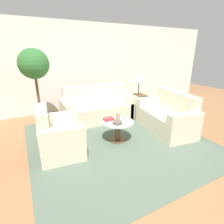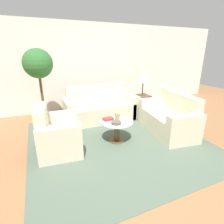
# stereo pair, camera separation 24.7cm
# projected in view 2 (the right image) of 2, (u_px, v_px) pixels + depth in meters

# --- Properties ---
(ground_plane) EXTENTS (14.00, 14.00, 0.00)m
(ground_plane) POSITION_uv_depth(u_px,v_px,m) (135.00, 152.00, 3.24)
(ground_plane) COLOR #8E603D
(wall_back) EXTENTS (10.00, 0.06, 2.60)m
(wall_back) POSITION_uv_depth(u_px,v_px,m) (87.00, 67.00, 5.47)
(wall_back) COLOR white
(wall_back) RESTS_ON ground_plane
(rug) EXTENTS (3.45, 3.43, 0.01)m
(rug) POSITION_uv_depth(u_px,v_px,m) (117.00, 140.00, 3.68)
(rug) COLOR #4C5B4C
(rug) RESTS_ON ground_plane
(sofa_main) EXTENTS (1.91, 0.79, 0.92)m
(sofa_main) POSITION_uv_depth(u_px,v_px,m) (101.00, 108.00, 4.75)
(sofa_main) COLOR beige
(sofa_main) RESTS_ON ground_plane
(armchair) EXTENTS (0.82, 1.01, 0.88)m
(armchair) POSITION_uv_depth(u_px,v_px,m) (56.00, 136.00, 3.21)
(armchair) COLOR beige
(armchair) RESTS_ON ground_plane
(loveseat) EXTENTS (0.95, 1.58, 0.90)m
(loveseat) POSITION_uv_depth(u_px,v_px,m) (169.00, 119.00, 4.01)
(loveseat) COLOR beige
(loveseat) RESTS_ON ground_plane
(coffee_table) EXTENTS (0.65, 0.65, 0.42)m
(coffee_table) POSITION_uv_depth(u_px,v_px,m) (117.00, 128.00, 3.59)
(coffee_table) COLOR brown
(coffee_table) RESTS_ON ground_plane
(side_table) EXTENTS (0.41, 0.41, 0.56)m
(side_table) POSITION_uv_depth(u_px,v_px,m) (142.00, 104.00, 5.17)
(side_table) COLOR brown
(side_table) RESTS_ON ground_plane
(table_lamp) EXTENTS (0.36, 0.36, 0.59)m
(table_lamp) POSITION_uv_depth(u_px,v_px,m) (143.00, 79.00, 4.92)
(table_lamp) COLOR brown
(table_lamp) RESTS_ON side_table
(potted_plant) EXTENTS (0.68, 0.68, 1.85)m
(potted_plant) POSITION_uv_depth(u_px,v_px,m) (39.00, 69.00, 4.10)
(potted_plant) COLOR #3D3833
(potted_plant) RESTS_ON ground_plane
(vase) EXTENTS (0.10, 0.10, 0.18)m
(vase) POSITION_uv_depth(u_px,v_px,m) (117.00, 117.00, 3.53)
(vase) COLOR tan
(vase) RESTS_ON coffee_table
(bowl) EXTENTS (0.19, 0.19, 0.05)m
(bowl) POSITION_uv_depth(u_px,v_px,m) (116.00, 123.00, 3.42)
(bowl) COLOR brown
(bowl) RESTS_ON coffee_table
(book_stack) EXTENTS (0.21, 0.15, 0.05)m
(book_stack) POSITION_uv_depth(u_px,v_px,m) (108.00, 119.00, 3.61)
(book_stack) COLOR #BC3333
(book_stack) RESTS_ON coffee_table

